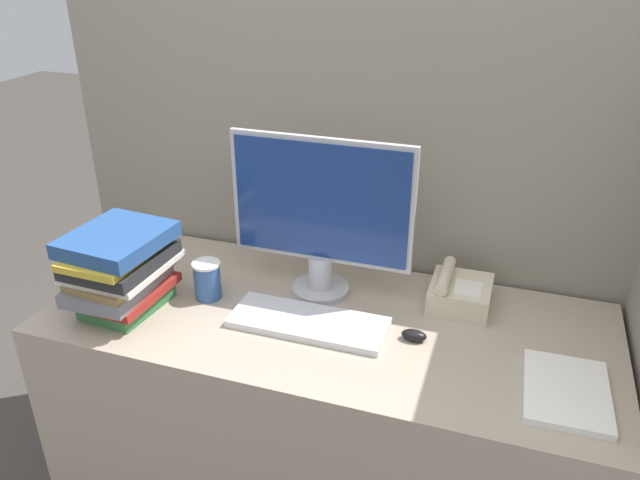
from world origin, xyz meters
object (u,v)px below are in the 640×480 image
object	(u,v)px
monitor	(321,218)
mouse	(414,335)
keyboard	(308,322)
desk_telephone	(459,292)
coffee_cup	(207,280)
book_stack	(121,269)

from	to	relation	value
monitor	mouse	size ratio (longest dim) A/B	7.94
keyboard	desk_telephone	xyz separation A→B (m)	(0.37, 0.24, 0.03)
mouse	monitor	bearing A→B (deg)	153.29
mouse	desk_telephone	xyz separation A→B (m)	(0.09, 0.22, 0.03)
mouse	desk_telephone	distance (m)	0.24
mouse	coffee_cup	bearing A→B (deg)	178.02
mouse	desk_telephone	world-z (taller)	desk_telephone
monitor	book_stack	bearing A→B (deg)	-151.88
monitor	coffee_cup	distance (m)	0.38
mouse	coffee_cup	world-z (taller)	coffee_cup
monitor	book_stack	distance (m)	0.58
monitor	mouse	xyz separation A→B (m)	(0.31, -0.16, -0.23)
book_stack	keyboard	bearing A→B (deg)	9.11
mouse	coffee_cup	distance (m)	0.62
mouse	desk_telephone	size ratio (longest dim) A/B	0.37
mouse	coffee_cup	xyz separation A→B (m)	(-0.62, 0.02, 0.04)
mouse	book_stack	xyz separation A→B (m)	(-0.81, -0.11, 0.11)
monitor	mouse	distance (m)	0.42
book_stack	desk_telephone	size ratio (longest dim) A/B	1.65
keyboard	mouse	world-z (taller)	mouse
coffee_cup	desk_telephone	size ratio (longest dim) A/B	0.63
mouse	keyboard	bearing A→B (deg)	-175.07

